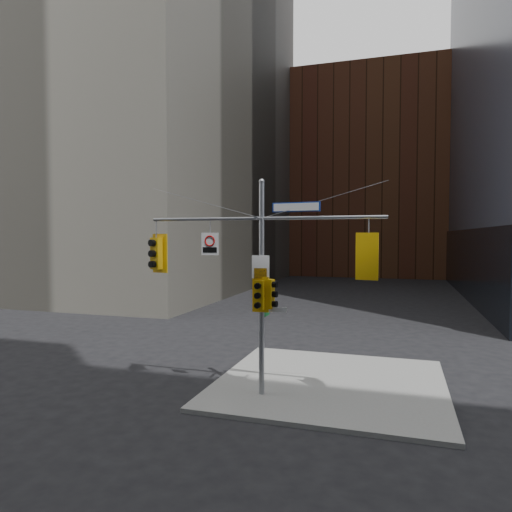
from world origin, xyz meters
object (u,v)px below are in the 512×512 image
Objects in this scene: street_sign_blade at (296,207)px; regulatory_sign_arm at (210,243)px; signal_assembly at (262,266)px; traffic_light_east_arm at (368,256)px; traffic_light_west_arm at (156,253)px; traffic_light_pole_side at (271,294)px; traffic_light_pole_front at (259,295)px.

regulatory_sign_arm is at bearing -172.89° from street_sign_blade.
signal_assembly is 10.48× the size of regulatory_sign_arm.
street_sign_blade reaches higher than traffic_light_east_arm.
street_sign_blade is (1.15, 0.00, 1.93)m from signal_assembly.
traffic_light_west_arm reaches higher than traffic_light_pole_side.
traffic_light_pole_front is (-3.43, -0.27, -1.30)m from traffic_light_east_arm.
traffic_light_pole_side is 2.96m from street_sign_blade.
traffic_light_west_arm is 2.11m from regulatory_sign_arm.
regulatory_sign_arm is (2.08, -0.03, 0.37)m from traffic_light_west_arm.
signal_assembly is at bearing 89.66° from traffic_light_pole_front.
traffic_light_pole_front is at bearing 13.52° from traffic_light_east_arm.
traffic_light_pole_front is 2.50m from regulatory_sign_arm.
traffic_light_east_arm is (7.35, -0.01, 0.00)m from traffic_light_west_arm.
traffic_light_west_arm reaches higher than traffic_light_pole_front.
traffic_light_pole_side is at bearing -0.92° from regulatory_sign_arm.
traffic_light_east_arm reaches higher than traffic_light_pole_front.
street_sign_blade reaches higher than traffic_light_pole_front.
traffic_light_east_arm is 1.50× the size of traffic_light_pole_side.
traffic_light_pole_side is 0.83× the size of traffic_light_pole_front.
regulatory_sign_arm is at bearing 172.02° from traffic_light_pole_front.
signal_assembly is 4.96× the size of street_sign_blade.
traffic_light_west_arm is 1.83× the size of regulatory_sign_arm.
street_sign_blade is (-2.28, 0.00, 1.55)m from traffic_light_east_arm.
traffic_light_pole_side is (-3.11, 0.00, -1.29)m from traffic_light_east_arm.
traffic_light_pole_side is at bearing 12.94° from traffic_light_west_arm.
regulatory_sign_arm is (-2.16, -0.02, 1.66)m from traffic_light_pole_side.
signal_assembly is at bearing -0.85° from regulatory_sign_arm.
traffic_light_pole_side is 0.60× the size of street_sign_blade.
regulatory_sign_arm is at bearing 12.18° from traffic_light_west_arm.
regulatory_sign_arm reaches higher than traffic_light_pole_side.
traffic_light_east_arm reaches higher than traffic_light_pole_side.
traffic_light_pole_side is at bearing 39.62° from traffic_light_pole_front.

